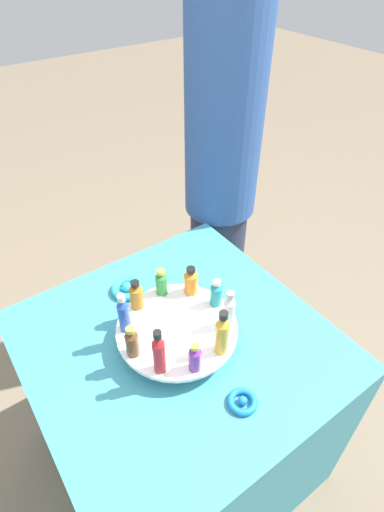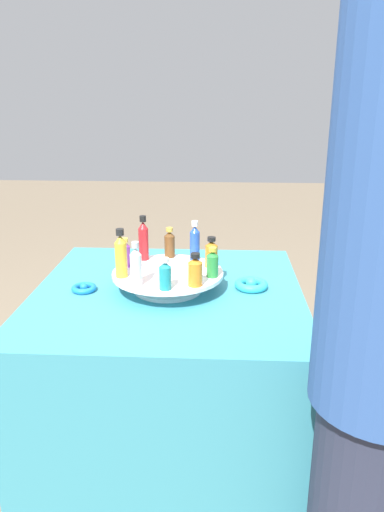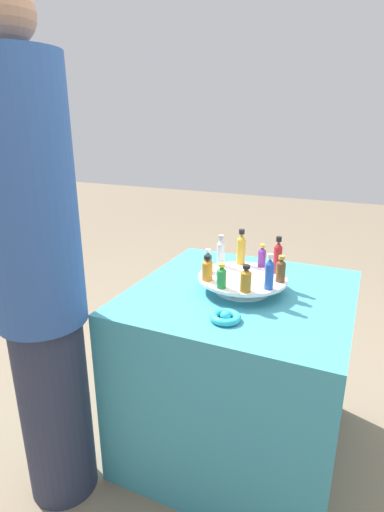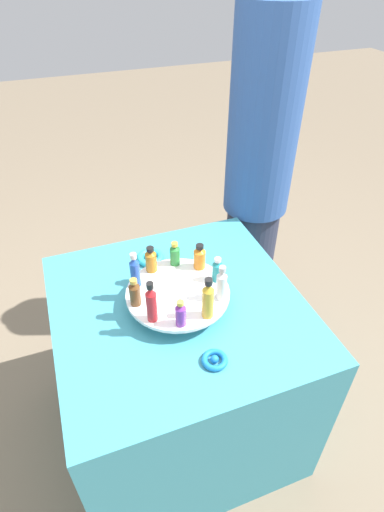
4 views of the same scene
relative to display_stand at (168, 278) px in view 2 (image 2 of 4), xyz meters
The scene contains 15 objects.
ground_plane 0.77m from the display_stand, ahead, with size 12.00×12.00×0.00m, color #756651.
party_table 0.40m from the display_stand, ahead, with size 0.83×0.83×0.73m.
display_stand is the anchor object (origin of this frame).
bottle_gold 0.17m from the display_stand, 21.07° to the left, with size 0.04×0.04×0.15m.
bottle_clear 0.16m from the display_stand, 57.07° to the left, with size 0.03×0.03×0.13m.
bottle_teal 0.16m from the display_stand, 93.07° to the left, with size 0.03×0.03×0.09m.
bottle_orange 0.16m from the display_stand, 129.07° to the left, with size 0.04×0.04×0.10m.
bottle_green 0.16m from the display_stand, 165.07° to the left, with size 0.04×0.04×0.09m.
bottle_amber 0.16m from the display_stand, 158.93° to the right, with size 0.04×0.04×0.10m.
bottle_blue 0.16m from the display_stand, 122.93° to the right, with size 0.03×0.03×0.13m.
bottle_brown 0.16m from the display_stand, 86.93° to the right, with size 0.03×0.03×0.10m.
bottle_red 0.17m from the display_stand, 50.93° to the right, with size 0.03×0.03×0.15m.
bottle_purple 0.16m from the display_stand, 14.93° to the right, with size 0.03×0.03×0.09m.
ribbon_bow_teal 0.26m from the display_stand, behind, with size 0.10×0.10×0.04m.
ribbon_bow_blue 0.26m from the display_stand, ahead, with size 0.08×0.08×0.02m.
Camera 2 is at (-0.15, 1.43, 1.32)m, focal length 35.00 mm.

